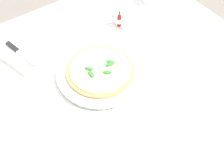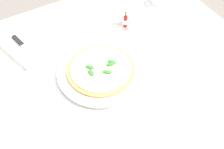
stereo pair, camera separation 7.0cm
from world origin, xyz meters
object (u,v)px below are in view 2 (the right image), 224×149
(pizza_plate, at_px, (101,72))
(pizza, at_px, (101,69))
(napkin_folded, at_px, (25,49))
(dinner_knife, at_px, (24,47))
(salt_shaker, at_px, (131,25))
(pepper_shaker, at_px, (120,19))
(hot_sauce_bottle, at_px, (126,20))

(pizza_plate, height_order, pizza, pizza)
(napkin_folded, bearing_deg, dinner_knife, -3.56)
(pizza_plate, relative_size, salt_shaker, 6.27)
(salt_shaker, relative_size, pepper_shaker, 1.00)
(pepper_shaker, bearing_deg, hot_sauce_bottle, 19.65)
(salt_shaker, bearing_deg, napkin_folded, -103.07)
(pizza_plate, height_order, pepper_shaker, pepper_shaker)
(hot_sauce_bottle, bearing_deg, pizza, -49.94)
(salt_shaker, bearing_deg, pizza_plate, -55.30)
(dinner_knife, relative_size, salt_shaker, 3.45)
(napkin_folded, bearing_deg, hot_sauce_bottle, 63.37)
(pizza, height_order, pepper_shaker, pepper_shaker)
(pizza, relative_size, pepper_shaker, 4.86)
(pizza_plate, distance_m, pizza, 0.01)
(pizza, bearing_deg, dinner_knife, -141.28)
(salt_shaker, height_order, pepper_shaker, same)
(napkin_folded, xyz_separation_m, salt_shaker, (0.11, 0.47, 0.02))
(napkin_folded, bearing_deg, pizza_plate, 21.87)
(pizza_plate, bearing_deg, salt_shaker, 124.70)
(hot_sauce_bottle, bearing_deg, pizza_plate, -49.96)
(napkin_folded, bearing_deg, salt_shaker, 60.29)
(pizza, relative_size, hot_sauce_bottle, 3.30)
(dinner_knife, xyz_separation_m, salt_shaker, (0.11, 0.47, 0.00))
(napkin_folded, xyz_separation_m, hot_sauce_bottle, (0.08, 0.46, 0.02))
(hot_sauce_bottle, bearing_deg, napkin_folded, -99.98)
(pepper_shaker, bearing_deg, pizza_plate, -44.97)
(hot_sauce_bottle, bearing_deg, salt_shaker, 19.65)
(pizza, xyz_separation_m, napkin_folded, (-0.28, -0.22, -0.01))
(dinner_knife, bearing_deg, pizza_plate, 25.63)
(pizza, relative_size, napkin_folded, 1.10)
(dinner_knife, relative_size, hot_sauce_bottle, 2.34)
(dinner_knife, distance_m, hot_sauce_bottle, 0.46)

